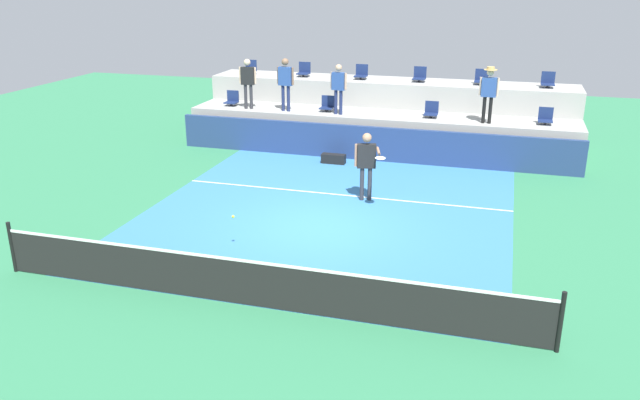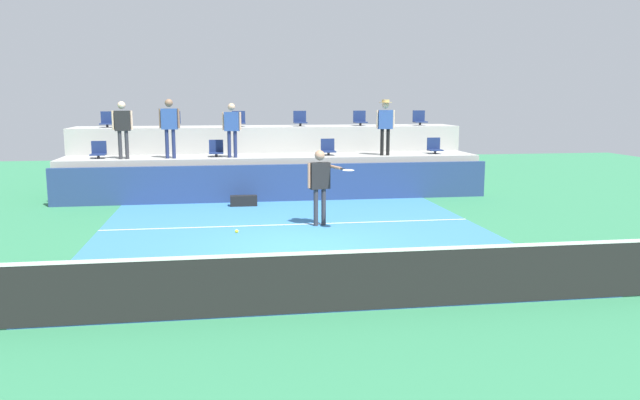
{
  "view_description": "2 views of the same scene",
  "coord_description": "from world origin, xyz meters",
  "px_view_note": "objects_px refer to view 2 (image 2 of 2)",
  "views": [
    {
      "loc": [
        4.03,
        -13.52,
        5.75
      ],
      "look_at": [
        0.24,
        -0.54,
        0.9
      ],
      "focal_mm": 35.83,
      "sensor_mm": 36.0,
      "label": 1
    },
    {
      "loc": [
        -1.59,
        -12.51,
        3.06
      ],
      "look_at": [
        0.25,
        -0.68,
        1.1
      ],
      "focal_mm": 35.2,
      "sensor_mm": 36.0,
      "label": 2
    }
  ],
  "objects_px": {
    "stadium_chair_upper_mid_left": "(239,120)",
    "stadium_chair_upper_mid_right": "(300,120)",
    "stadium_chair_lower_far_right": "(434,147)",
    "spectator_leaning_on_rail": "(232,125)",
    "stadium_chair_lower_right": "(328,148)",
    "spectator_in_grey": "(122,124)",
    "stadium_chair_upper_left": "(174,120)",
    "stadium_chair_upper_far_right": "(419,119)",
    "tennis_player": "(321,179)",
    "stadium_chair_upper_far_left": "(107,121)",
    "tennis_ball": "(237,231)",
    "stadium_chair_lower_far_left": "(99,151)",
    "spectator_with_hat": "(385,121)",
    "stadium_chair_upper_right": "(360,119)",
    "stadium_chair_lower_left": "(216,150)",
    "spectator_in_white": "(170,122)",
    "equipment_bag": "(244,201)"
  },
  "relations": [
    {
      "from": "stadium_chair_upper_far_left",
      "to": "stadium_chair_upper_mid_right",
      "type": "xyz_separation_m",
      "value": [
        6.37,
        0.0,
        0.0
      ]
    },
    {
      "from": "stadium_chair_upper_left",
      "to": "spectator_in_grey",
      "type": "height_order",
      "value": "spectator_in_grey"
    },
    {
      "from": "spectator_with_hat",
      "to": "stadium_chair_upper_mid_left",
      "type": "bearing_deg",
      "value": 154.29
    },
    {
      "from": "tennis_player",
      "to": "spectator_leaning_on_rail",
      "type": "distance_m",
      "value": 5.21
    },
    {
      "from": "stadium_chair_upper_mid_left",
      "to": "stadium_chair_upper_mid_right",
      "type": "xyz_separation_m",
      "value": [
        2.09,
        0.0,
        0.0
      ]
    },
    {
      "from": "stadium_chair_upper_mid_left",
      "to": "spectator_with_hat",
      "type": "xyz_separation_m",
      "value": [
        4.54,
        -2.18,
        0.02
      ]
    },
    {
      "from": "stadium_chair_upper_far_left",
      "to": "stadium_chair_upper_mid_right",
      "type": "height_order",
      "value": "same"
    },
    {
      "from": "stadium_chair_lower_left",
      "to": "equipment_bag",
      "type": "relative_size",
      "value": 0.68
    },
    {
      "from": "spectator_leaning_on_rail",
      "to": "stadium_chair_lower_far_left",
      "type": "bearing_deg",
      "value": 174.53
    },
    {
      "from": "stadium_chair_upper_right",
      "to": "spectator_in_grey",
      "type": "bearing_deg",
      "value": -164.13
    },
    {
      "from": "stadium_chair_upper_far_right",
      "to": "equipment_bag",
      "type": "height_order",
      "value": "stadium_chair_upper_far_right"
    },
    {
      "from": "stadium_chair_lower_right",
      "to": "spectator_with_hat",
      "type": "height_order",
      "value": "spectator_with_hat"
    },
    {
      "from": "stadium_chair_upper_mid_right",
      "to": "spectator_leaning_on_rail",
      "type": "xyz_separation_m",
      "value": [
        -2.36,
        -2.18,
        -0.07
      ]
    },
    {
      "from": "stadium_chair_upper_left",
      "to": "spectator_leaning_on_rail",
      "type": "distance_m",
      "value": 2.89
    },
    {
      "from": "stadium_chair_lower_right",
      "to": "spectator_in_grey",
      "type": "bearing_deg",
      "value": -176.49
    },
    {
      "from": "stadium_chair_upper_left",
      "to": "stadium_chair_upper_far_right",
      "type": "bearing_deg",
      "value": 0.0
    },
    {
      "from": "stadium_chair_lower_far_left",
      "to": "spectator_with_hat",
      "type": "relative_size",
      "value": 0.3
    },
    {
      "from": "stadium_chair_upper_far_left",
      "to": "spectator_in_white",
      "type": "height_order",
      "value": "spectator_in_white"
    },
    {
      "from": "stadium_chair_lower_far_right",
      "to": "spectator_in_grey",
      "type": "xyz_separation_m",
      "value": [
        -9.79,
        -0.38,
        0.82
      ]
    },
    {
      "from": "stadium_chair_upper_far_left",
      "to": "spectator_in_grey",
      "type": "height_order",
      "value": "spectator_in_grey"
    },
    {
      "from": "stadium_chair_lower_far_right",
      "to": "stadium_chair_upper_mid_left",
      "type": "relative_size",
      "value": 1.0
    },
    {
      "from": "stadium_chair_lower_right",
      "to": "stadium_chair_upper_mid_left",
      "type": "height_order",
      "value": "stadium_chair_upper_mid_left"
    },
    {
      "from": "stadium_chair_lower_far_right",
      "to": "stadium_chair_upper_mid_left",
      "type": "bearing_deg",
      "value": 164.08
    },
    {
      "from": "spectator_in_grey",
      "to": "stadium_chair_lower_far_left",
      "type": "bearing_deg",
      "value": 154.2
    },
    {
      "from": "stadium_chair_upper_left",
      "to": "stadium_chair_upper_right",
      "type": "bearing_deg",
      "value": 0.0
    },
    {
      "from": "spectator_in_grey",
      "to": "equipment_bag",
      "type": "distance_m",
      "value": 4.36
    },
    {
      "from": "stadium_chair_lower_right",
      "to": "tennis_player",
      "type": "distance_m",
      "value": 5.18
    },
    {
      "from": "stadium_chair_upper_mid_left",
      "to": "stadium_chair_upper_mid_right",
      "type": "distance_m",
      "value": 2.09
    },
    {
      "from": "stadium_chair_upper_far_left",
      "to": "stadium_chair_upper_far_right",
      "type": "distance_m",
      "value": 10.64
    },
    {
      "from": "stadium_chair_lower_far_left",
      "to": "tennis_ball",
      "type": "xyz_separation_m",
      "value": [
        3.92,
        -8.95,
        -0.71
      ]
    },
    {
      "from": "stadium_chair_upper_left",
      "to": "spectator_with_hat",
      "type": "relative_size",
      "value": 0.3
    },
    {
      "from": "stadium_chair_upper_mid_right",
      "to": "spectator_leaning_on_rail",
      "type": "distance_m",
      "value": 3.22
    },
    {
      "from": "stadium_chair_upper_mid_right",
      "to": "stadium_chair_lower_left",
      "type": "bearing_deg",
      "value": -147.78
    },
    {
      "from": "stadium_chair_upper_far_left",
      "to": "stadium_chair_upper_right",
      "type": "distance_m",
      "value": 8.48
    },
    {
      "from": "stadium_chair_upper_far_left",
      "to": "tennis_ball",
      "type": "bearing_deg",
      "value": -69.97
    },
    {
      "from": "stadium_chair_upper_mid_right",
      "to": "tennis_ball",
      "type": "xyz_separation_m",
      "value": [
        -2.45,
        -10.75,
        -1.56
      ]
    },
    {
      "from": "spectator_in_grey",
      "to": "spectator_in_white",
      "type": "height_order",
      "value": "spectator_in_white"
    },
    {
      "from": "stadium_chair_lower_far_right",
      "to": "spectator_leaning_on_rail",
      "type": "bearing_deg",
      "value": -176.66
    },
    {
      "from": "stadium_chair_lower_right",
      "to": "stadium_chair_upper_mid_left",
      "type": "relative_size",
      "value": 1.0
    },
    {
      "from": "stadium_chair_upper_far_left",
      "to": "tennis_player",
      "type": "distance_m",
      "value": 9.2
    },
    {
      "from": "stadium_chair_upper_far_right",
      "to": "spectator_in_grey",
      "type": "xyz_separation_m",
      "value": [
        -9.84,
        -2.18,
        -0.03
      ]
    },
    {
      "from": "stadium_chair_lower_far_left",
      "to": "tennis_ball",
      "type": "distance_m",
      "value": 9.8
    },
    {
      "from": "tennis_player",
      "to": "tennis_ball",
      "type": "height_order",
      "value": "tennis_player"
    },
    {
      "from": "spectator_in_grey",
      "to": "equipment_bag",
      "type": "bearing_deg",
      "value": -24.0
    },
    {
      "from": "stadium_chair_lower_right",
      "to": "tennis_ball",
      "type": "relative_size",
      "value": 7.65
    },
    {
      "from": "stadium_chair_upper_left",
      "to": "tennis_player",
      "type": "height_order",
      "value": "stadium_chair_upper_left"
    },
    {
      "from": "stadium_chair_upper_far_left",
      "to": "spectator_in_white",
      "type": "relative_size",
      "value": 0.29
    },
    {
      "from": "stadium_chair_upper_far_left",
      "to": "stadium_chair_lower_far_right",
      "type": "bearing_deg",
      "value": -9.65
    },
    {
      "from": "stadium_chair_lower_far_right",
      "to": "stadium_chair_upper_mid_right",
      "type": "relative_size",
      "value": 1.0
    },
    {
      "from": "stadium_chair_lower_left",
      "to": "stadium_chair_upper_mid_right",
      "type": "bearing_deg",
      "value": 32.22
    }
  ]
}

